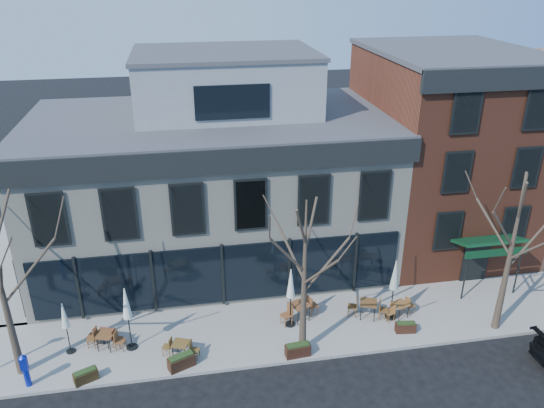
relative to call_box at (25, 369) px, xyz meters
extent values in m
plane|color=black|center=(8.04, 4.05, -0.94)|extent=(120.00, 120.00, 0.00)
cube|color=gray|center=(11.29, 1.90, -0.87)|extent=(33.50, 4.70, 0.15)
cube|color=gray|center=(-3.21, 10.05, -0.87)|extent=(4.50, 12.00, 0.15)
cube|color=beige|center=(8.04, 9.05, 3.06)|extent=(18.00, 10.00, 8.00)
cube|color=#47474C|center=(8.04, 9.05, 7.11)|extent=(18.30, 10.30, 0.30)
cube|color=black|center=(8.04, 3.93, 6.61)|extent=(18.30, 0.25, 1.10)
cube|color=black|center=(-1.08, 9.05, 6.61)|extent=(0.25, 10.30, 1.10)
cube|color=black|center=(8.04, 3.99, 0.96)|extent=(17.20, 0.12, 3.00)
cube|color=black|center=(-1.02, 8.05, 0.96)|extent=(0.12, 7.50, 3.00)
cube|color=gray|center=(9.04, 10.05, 8.66)|extent=(9.00, 6.50, 3.00)
cube|color=brown|center=(21.04, 9.05, 4.56)|extent=(8.00, 10.00, 11.00)
cube|color=#47474C|center=(21.04, 9.05, 10.11)|extent=(8.20, 10.20, 0.25)
cube|color=black|center=(21.04, 3.93, 9.66)|extent=(8.20, 0.25, 1.00)
cube|color=#0C351A|center=(21.04, 3.20, 1.96)|extent=(3.20, 1.66, 0.67)
cube|color=black|center=(21.04, 4.00, 0.31)|extent=(1.40, 0.10, 2.50)
cone|color=#382B21|center=(-0.46, 0.85, 3.17)|extent=(0.34, 0.34, 7.92)
cylinder|color=#382B21|center=(0.60, 1.04, 3.74)|extent=(2.23, 0.50, 2.48)
cylinder|color=#382B21|center=(-0.01, -0.12, 4.11)|extent=(1.03, 2.04, 2.28)
cone|color=#382B21|center=(11.04, 0.15, 2.73)|extent=(0.34, 0.34, 7.04)
cylinder|color=#382B21|center=(11.99, 0.32, 3.23)|extent=(2.00, 0.46, 2.21)
cylinder|color=#382B21|center=(10.64, 1.01, 3.64)|extent=(0.93, 1.84, 1.91)
cylinder|color=#382B21|center=(10.29, -0.12, 4.10)|extent=(1.61, 0.68, 1.97)
cylinder|color=#382B21|center=(11.44, -0.71, 3.56)|extent=(0.93, 1.83, 2.03)
cone|color=#382B21|center=(20.04, 0.15, 2.95)|extent=(0.34, 0.34, 7.48)
cylinder|color=#382B21|center=(21.04, 0.33, 3.48)|extent=(2.12, 0.48, 2.35)
cylinder|color=#382B21|center=(19.61, 1.06, 3.92)|extent=(0.98, 1.94, 2.03)
cylinder|color=#382B21|center=(19.24, -0.14, 4.40)|extent=(1.71, 0.71, 2.09)
cylinder|color=#382B21|center=(20.46, -0.76, 3.84)|extent=(0.98, 1.94, 2.16)
cylinder|color=#0C1CA0|center=(0.00, 0.00, -0.39)|extent=(0.23, 0.23, 0.80)
cube|color=#0C1CA0|center=(0.00, 0.00, 0.29)|extent=(0.26, 0.22, 0.57)
cone|color=#0C1CA0|center=(0.00, 0.00, 0.64)|extent=(0.30, 0.30, 0.14)
cube|color=brown|center=(2.80, 1.75, -0.08)|extent=(0.86, 0.86, 0.04)
cylinder|color=black|center=(2.46, 1.58, -0.44)|extent=(0.04, 0.04, 0.70)
cylinder|color=black|center=(2.98, 1.41, -0.44)|extent=(0.04, 0.04, 0.70)
cylinder|color=black|center=(2.63, 2.09, -0.44)|extent=(0.04, 0.04, 0.70)
cylinder|color=black|center=(3.15, 1.92, -0.44)|extent=(0.04, 0.04, 0.70)
cube|color=brown|center=(2.72, 1.98, -0.13)|extent=(0.82, 0.82, 0.04)
cylinder|color=black|center=(2.39, 1.83, -0.47)|extent=(0.04, 0.04, 0.65)
cylinder|color=black|center=(2.87, 1.65, -0.47)|extent=(0.04, 0.04, 0.65)
cylinder|color=black|center=(2.57, 2.30, -0.47)|extent=(0.04, 0.04, 0.65)
cylinder|color=black|center=(3.05, 2.12, -0.47)|extent=(0.04, 0.04, 0.65)
cube|color=brown|center=(5.94, 0.65, -0.12)|extent=(0.84, 0.84, 0.04)
cylinder|color=black|center=(5.60, 0.50, -0.46)|extent=(0.04, 0.04, 0.67)
cylinder|color=black|center=(6.09, 0.31, -0.46)|extent=(0.04, 0.04, 0.67)
cylinder|color=black|center=(5.79, 0.98, -0.46)|extent=(0.04, 0.04, 0.67)
cylinder|color=black|center=(6.27, 0.80, -0.46)|extent=(0.04, 0.04, 0.67)
cube|color=brown|center=(11.40, 2.26, 0.03)|extent=(1.03, 1.03, 0.05)
cylinder|color=black|center=(11.22, 1.85, -0.39)|extent=(0.05, 0.05, 0.82)
cylinder|color=black|center=(11.81, 2.08, -0.39)|extent=(0.05, 0.05, 0.82)
cylinder|color=black|center=(10.99, 2.44, -0.39)|extent=(0.05, 0.05, 0.82)
cylinder|color=black|center=(11.58, 2.67, -0.39)|extent=(0.05, 0.05, 0.82)
cube|color=brown|center=(14.57, 1.88, 0.01)|extent=(1.00, 1.00, 0.04)
cylinder|color=black|center=(14.17, 1.71, -0.40)|extent=(0.04, 0.04, 0.79)
cylinder|color=black|center=(14.74, 1.48, -0.40)|extent=(0.04, 0.04, 0.79)
cylinder|color=black|center=(14.39, 2.28, -0.40)|extent=(0.04, 0.04, 0.79)
cylinder|color=black|center=(14.97, 2.06, -0.40)|extent=(0.04, 0.04, 0.79)
cube|color=brown|center=(16.06, 1.66, -0.10)|extent=(0.84, 0.84, 0.04)
cylinder|color=black|center=(15.89, 1.33, -0.45)|extent=(0.04, 0.04, 0.68)
cylinder|color=black|center=(16.39, 1.50, -0.45)|extent=(0.04, 0.04, 0.68)
cylinder|color=black|center=(15.72, 1.83, -0.45)|extent=(0.04, 0.04, 0.68)
cylinder|color=black|center=(16.22, 2.00, -0.45)|extent=(0.04, 0.04, 0.68)
cylinder|color=black|center=(1.30, 1.77, -0.77)|extent=(0.39, 0.39, 0.05)
cylinder|color=black|center=(1.30, 1.77, 0.19)|extent=(0.04, 0.04, 1.97)
cone|color=silver|center=(1.30, 1.77, 1.09)|extent=(0.32, 0.32, 1.17)
cylinder|color=black|center=(3.85, 1.58, -0.76)|extent=(0.48, 0.48, 0.07)
cylinder|color=black|center=(3.85, 1.58, 0.41)|extent=(0.05, 0.05, 2.41)
cone|color=white|center=(3.85, 1.58, 1.51)|extent=(0.39, 0.39, 1.43)
cylinder|color=black|center=(10.89, 1.94, -0.76)|extent=(0.47, 0.47, 0.06)
cylinder|color=black|center=(10.89, 1.94, 0.39)|extent=(0.05, 0.05, 2.37)
cone|color=silver|center=(10.89, 1.94, 1.47)|extent=(0.39, 0.39, 1.40)
cylinder|color=black|center=(15.61, 1.66, -0.76)|extent=(0.49, 0.49, 0.07)
cylinder|color=black|center=(15.61, 1.66, 0.43)|extent=(0.06, 0.06, 2.46)
cone|color=#B6BCAF|center=(15.61, 1.66, 1.55)|extent=(0.40, 0.40, 1.45)
cube|color=#322510|center=(2.20, -0.15, -0.56)|extent=(1.00, 0.72, 0.46)
cube|color=#1E3314|center=(2.20, -0.15, -0.31)|extent=(0.88, 0.61, 0.07)
cube|color=#321C10|center=(5.94, -0.03, -0.52)|extent=(1.18, 0.84, 0.55)
cube|color=#1E3314|center=(5.94, -0.03, -0.22)|extent=(1.04, 0.71, 0.09)
cube|color=#331A11|center=(10.77, -0.15, -0.53)|extent=(1.08, 0.51, 0.53)
cube|color=#1E3314|center=(10.77, -0.15, -0.25)|extent=(0.97, 0.41, 0.08)
cube|color=#331A11|center=(15.87, 0.55, -0.57)|extent=(0.93, 0.47, 0.45)
cube|color=#1E3314|center=(15.87, 0.55, -0.33)|extent=(0.83, 0.39, 0.07)
camera|label=1|loc=(6.61, -17.39, 14.31)|focal=35.00mm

